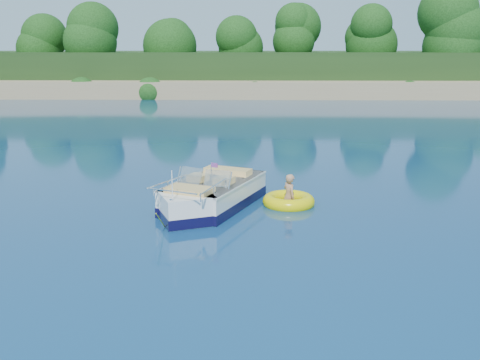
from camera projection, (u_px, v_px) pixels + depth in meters
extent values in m
plane|color=#0B274D|center=(201.00, 226.00, 13.40)|extent=(160.00, 160.00, 0.00)
cube|color=#9A8059|center=(238.00, 91.00, 50.18)|extent=(170.00, 8.00, 2.00)
cube|color=#1C3415|center=(242.00, 73.00, 76.28)|extent=(170.00, 56.00, 6.00)
cylinder|color=black|center=(55.00, 62.00, 52.33)|extent=(0.44, 0.44, 3.20)
sphere|color=black|center=(52.00, 30.00, 51.61)|extent=(5.28, 5.28, 5.28)
cylinder|color=black|center=(238.00, 59.00, 53.39)|extent=(0.44, 0.44, 3.60)
sphere|color=black|center=(238.00, 24.00, 52.58)|extent=(5.94, 5.94, 5.94)
cylinder|color=black|center=(446.00, 65.00, 51.19)|extent=(0.44, 0.44, 2.60)
sphere|color=black|center=(449.00, 39.00, 50.60)|extent=(4.29, 4.29, 4.29)
cube|color=white|center=(215.00, 196.00, 15.08)|extent=(2.93, 3.78, 0.93)
cube|color=white|center=(187.00, 211.00, 13.68)|extent=(1.63, 1.63, 0.93)
cube|color=black|center=(215.00, 201.00, 15.12)|extent=(2.97, 3.82, 0.27)
cube|color=black|center=(187.00, 216.00, 13.71)|extent=(1.67, 1.67, 0.27)
cube|color=tan|center=(219.00, 185.00, 15.26)|extent=(2.22, 2.71, 0.09)
cube|color=white|center=(214.00, 181.00, 14.98)|extent=(2.97, 3.79, 0.05)
cube|color=black|center=(241.00, 181.00, 16.70)|extent=(0.57, 0.47, 0.80)
cube|color=#8C9EA5|center=(191.00, 176.00, 14.53)|extent=(0.71, 0.56, 0.43)
cube|color=#8C9EA5|center=(217.00, 178.00, 14.21)|extent=(0.73, 0.40, 0.43)
cube|color=tan|center=(198.00, 181.00, 14.93)|extent=(0.64, 0.64, 0.35)
cube|color=tan|center=(224.00, 183.00, 14.62)|extent=(0.64, 0.64, 0.35)
cube|color=tan|center=(228.00, 174.00, 15.76)|extent=(1.46, 0.99, 0.34)
cube|color=tan|center=(190.00, 193.00, 13.72)|extent=(1.34, 1.07, 0.30)
cylinder|color=white|center=(172.00, 186.00, 12.88)|extent=(0.03, 0.03, 0.75)
cube|color=red|center=(214.00, 165.00, 14.16)|extent=(0.18, 0.09, 0.12)
cube|color=silver|center=(172.00, 200.00, 12.92)|extent=(0.10, 0.08, 0.04)
cylinder|color=yellow|center=(161.00, 221.00, 12.81)|extent=(0.07, 0.96, 0.68)
torus|color=#EBDA03|center=(289.00, 201.00, 15.21)|extent=(1.82, 1.82, 0.39)
torus|color=red|center=(289.00, 201.00, 15.20)|extent=(1.50, 1.50, 0.13)
imported|color=tan|center=(288.00, 205.00, 15.17)|extent=(0.64, 0.80, 1.44)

